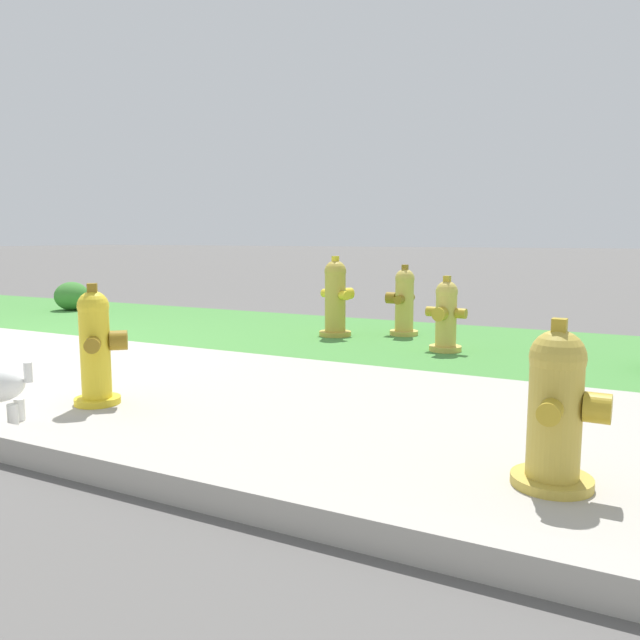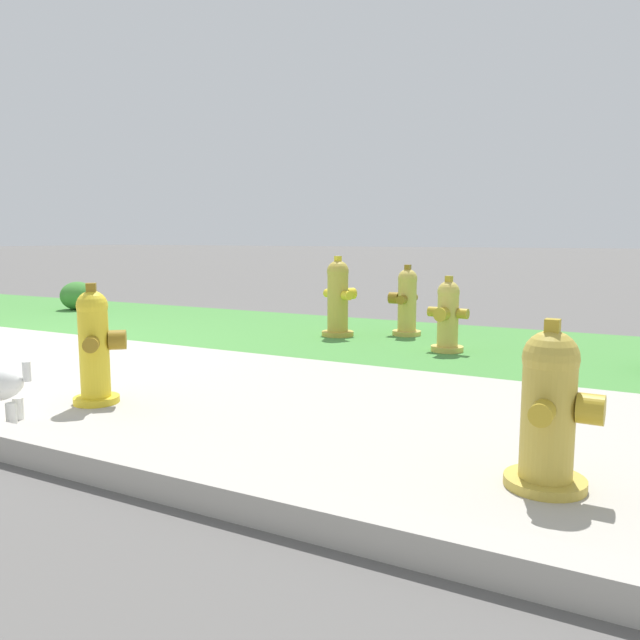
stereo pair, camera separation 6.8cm
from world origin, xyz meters
name	(u,v)px [view 2 (the right image)]	position (x,y,z in m)	size (l,w,h in m)	color
grass_verge	(167,320)	(0.00, 2.61, 0.00)	(18.00, 2.66, 0.01)	#47893D
fire_hydrant_mid_block	(550,410)	(4.88, -0.60, 0.33)	(0.37, 0.39, 0.70)	gold
fire_hydrant_by_grass_verge	(448,316)	(3.63, 2.20, 0.32)	(0.37, 0.34, 0.68)	gold
fire_hydrant_at_driveway	(407,302)	(2.98, 2.91, 0.35)	(0.34, 0.37, 0.73)	gold
fire_hydrant_far_end	(95,347)	(2.27, -0.53, 0.36)	(0.33, 0.33, 0.74)	yellow
fire_hydrant_near_corner	(338,298)	(2.38, 2.54, 0.40)	(0.39, 0.38, 0.82)	gold
shrub_bush_far_verge	(78,296)	(-1.89, 2.91, 0.20)	(0.47, 0.47, 0.40)	#3D7F33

